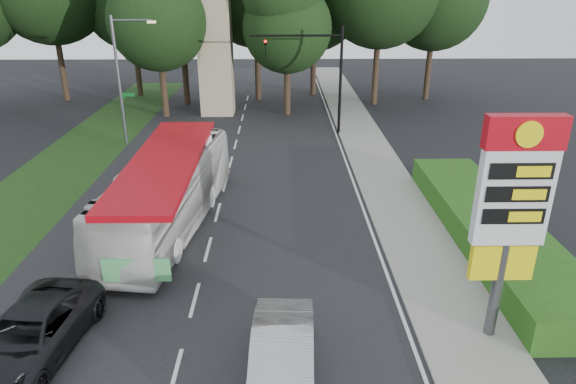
{
  "coord_description": "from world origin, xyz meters",
  "views": [
    {
      "loc": [
        2.91,
        -10.59,
        10.04
      ],
      "look_at": [
        3.22,
        8.17,
        2.2
      ],
      "focal_mm": 32.0,
      "sensor_mm": 36.0,
      "label": 1
    }
  ],
  "objects_px": {
    "gas_station_pylon": "(513,202)",
    "traffic_signal_mast": "(321,66)",
    "sedan_silver": "(282,359)",
    "monument": "(215,48)",
    "suv_charcoal": "(29,335)",
    "streetlight_signs": "(122,75)",
    "transit_bus": "(169,193)"
  },
  "relations": [
    {
      "from": "transit_bus",
      "to": "suv_charcoal",
      "type": "relative_size",
      "value": 2.16
    },
    {
      "from": "gas_station_pylon",
      "to": "sedan_silver",
      "type": "distance_m",
      "value": 7.5
    },
    {
      "from": "streetlight_signs",
      "to": "monument",
      "type": "bearing_deg",
      "value": 58.03
    },
    {
      "from": "traffic_signal_mast",
      "to": "streetlight_signs",
      "type": "height_order",
      "value": "streetlight_signs"
    },
    {
      "from": "traffic_signal_mast",
      "to": "monument",
      "type": "height_order",
      "value": "monument"
    },
    {
      "from": "monument",
      "to": "transit_bus",
      "type": "height_order",
      "value": "monument"
    },
    {
      "from": "traffic_signal_mast",
      "to": "monument",
      "type": "xyz_separation_m",
      "value": [
        -7.68,
        6.0,
        0.43
      ]
    },
    {
      "from": "gas_station_pylon",
      "to": "streetlight_signs",
      "type": "relative_size",
      "value": 0.86
    },
    {
      "from": "sedan_silver",
      "to": "transit_bus",
      "type": "bearing_deg",
      "value": 119.04
    },
    {
      "from": "gas_station_pylon",
      "to": "traffic_signal_mast",
      "type": "bearing_deg",
      "value": 99.09
    },
    {
      "from": "streetlight_signs",
      "to": "suv_charcoal",
      "type": "bearing_deg",
      "value": -82.35
    },
    {
      "from": "gas_station_pylon",
      "to": "transit_bus",
      "type": "distance_m",
      "value": 13.77
    },
    {
      "from": "gas_station_pylon",
      "to": "traffic_signal_mast",
      "type": "xyz_separation_m",
      "value": [
        -3.52,
        22.0,
        0.22
      ]
    },
    {
      "from": "streetlight_signs",
      "to": "suv_charcoal",
      "type": "distance_m",
      "value": 21.2
    },
    {
      "from": "traffic_signal_mast",
      "to": "suv_charcoal",
      "type": "height_order",
      "value": "traffic_signal_mast"
    },
    {
      "from": "monument",
      "to": "sedan_silver",
      "type": "xyz_separation_m",
      "value": [
        4.93,
        -29.86,
        -4.33
      ]
    },
    {
      "from": "monument",
      "to": "gas_station_pylon",
      "type": "bearing_deg",
      "value": -68.2
    },
    {
      "from": "sedan_silver",
      "to": "suv_charcoal",
      "type": "bearing_deg",
      "value": 172.99
    },
    {
      "from": "gas_station_pylon",
      "to": "traffic_signal_mast",
      "type": "relative_size",
      "value": 0.95
    },
    {
      "from": "gas_station_pylon",
      "to": "suv_charcoal",
      "type": "bearing_deg",
      "value": -177.12
    },
    {
      "from": "streetlight_signs",
      "to": "transit_bus",
      "type": "xyz_separation_m",
      "value": [
        5.13,
        -12.34,
        -2.86
      ]
    },
    {
      "from": "traffic_signal_mast",
      "to": "gas_station_pylon",
      "type": "bearing_deg",
      "value": -80.91
    },
    {
      "from": "traffic_signal_mast",
      "to": "transit_bus",
      "type": "bearing_deg",
      "value": -117.76
    },
    {
      "from": "gas_station_pylon",
      "to": "sedan_silver",
      "type": "bearing_deg",
      "value": -163.55
    },
    {
      "from": "streetlight_signs",
      "to": "suv_charcoal",
      "type": "xyz_separation_m",
      "value": [
        2.78,
        -20.69,
        -3.71
      ]
    },
    {
      "from": "traffic_signal_mast",
      "to": "suv_charcoal",
      "type": "xyz_separation_m",
      "value": [
        -9.89,
        -22.68,
        -3.94
      ]
    },
    {
      "from": "streetlight_signs",
      "to": "traffic_signal_mast",
      "type": "bearing_deg",
      "value": 8.92
    },
    {
      "from": "monument",
      "to": "sedan_silver",
      "type": "height_order",
      "value": "monument"
    },
    {
      "from": "gas_station_pylon",
      "to": "monument",
      "type": "distance_m",
      "value": 30.17
    },
    {
      "from": "traffic_signal_mast",
      "to": "monument",
      "type": "bearing_deg",
      "value": 142.0
    },
    {
      "from": "gas_station_pylon",
      "to": "streetlight_signs",
      "type": "height_order",
      "value": "streetlight_signs"
    },
    {
      "from": "suv_charcoal",
      "to": "traffic_signal_mast",
      "type": "bearing_deg",
      "value": 73.25
    }
  ]
}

